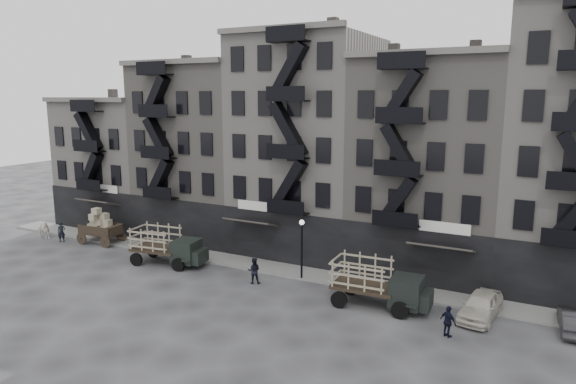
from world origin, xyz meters
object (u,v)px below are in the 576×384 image
at_px(stake_truck_east, 378,280).
at_px(horse, 43,230).
at_px(policeman, 448,322).
at_px(stake_truck_west, 167,243).
at_px(wagon, 100,223).
at_px(car_far, 574,321).
at_px(pedestrian_west, 61,232).
at_px(car_east, 481,306).
at_px(pedestrian_mid, 254,271).

bearing_deg(stake_truck_east, horse, 176.08).
bearing_deg(policeman, stake_truck_west, 23.27).
relative_size(wagon, policeman, 2.21).
distance_m(car_far, pedestrian_west, 39.13).
bearing_deg(pedestrian_west, stake_truck_west, -43.34).
height_order(horse, car_east, horse).
bearing_deg(car_far, horse, -3.19).
bearing_deg(car_far, pedestrian_west, -3.06).
bearing_deg(wagon, car_far, -4.22).
relative_size(stake_truck_west, stake_truck_east, 1.00).
height_order(car_far, policeman, policeman).
distance_m(stake_truck_east, policeman, 5.04).
distance_m(horse, pedestrian_west, 2.53).
distance_m(stake_truck_west, policeman, 21.20).
relative_size(horse, pedestrian_west, 1.06).
bearing_deg(horse, pedestrian_west, -84.13).
relative_size(stake_truck_east, pedestrian_west, 3.36).
xyz_separation_m(horse, pedestrian_mid, (22.57, -0.81, 0.10)).
bearing_deg(stake_truck_west, wagon, 161.09).
relative_size(stake_truck_west, policeman, 3.48).
relative_size(car_far, pedestrian_west, 2.15).
bearing_deg(wagon, pedestrian_mid, -10.84).
relative_size(stake_truck_east, car_east, 1.35).
bearing_deg(car_east, stake_truck_east, -160.49).
bearing_deg(pedestrian_mid, stake_truck_east, 154.89).
distance_m(stake_truck_east, pedestrian_west, 28.72).
distance_m(horse, wagon, 6.01).
distance_m(horse, car_east, 36.95).
relative_size(horse, pedestrian_mid, 1.05).
bearing_deg(policeman, pedestrian_mid, 21.10).
relative_size(car_east, policeman, 2.57).
distance_m(wagon, stake_truck_west, 9.07).
bearing_deg(car_far, policeman, 27.99).
bearing_deg(stake_truck_east, car_far, 6.65).
relative_size(stake_truck_west, pedestrian_mid, 3.32).
distance_m(horse, pedestrian_mid, 22.58).
xyz_separation_m(wagon, car_east, (31.16, -0.79, -1.02)).
relative_size(stake_truck_west, car_far, 1.56).
bearing_deg(wagon, stake_truck_east, -8.24).
xyz_separation_m(horse, stake_truck_east, (31.22, -0.73, 0.89)).
bearing_deg(car_far, car_east, 1.19).
bearing_deg(wagon, car_east, -5.16).
bearing_deg(pedestrian_mid, policeman, 145.79).
relative_size(stake_truck_east, policeman, 3.48).
bearing_deg(pedestrian_west, stake_truck_east, -42.82).
height_order(horse, pedestrian_mid, pedestrian_mid).
relative_size(horse, wagon, 0.50).
bearing_deg(pedestrian_mid, horse, -27.73).
relative_size(pedestrian_west, policeman, 1.04).
distance_m(car_east, pedestrian_mid, 14.44).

